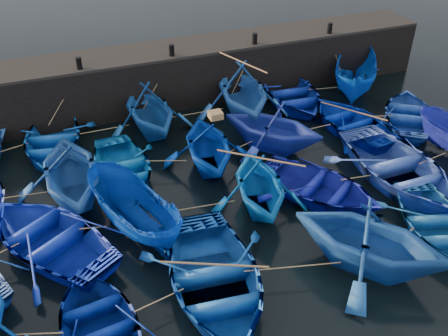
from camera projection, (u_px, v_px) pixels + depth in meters
name	position (u px, v px, depth m)	size (l,w,h in m)	color
ground	(259.00, 238.00, 16.18)	(120.00, 120.00, 0.00)	black
quay_wall	(168.00, 76.00, 23.51)	(26.00, 2.50, 2.50)	black
quay_top	(166.00, 50.00, 22.77)	(26.00, 2.50, 0.12)	black
bollard_1	(79.00, 63.00, 20.72)	(0.24, 0.24, 0.50)	black
bollard_2	(172.00, 50.00, 21.90)	(0.24, 0.24, 0.50)	black
bollard_3	(255.00, 39.00, 23.09)	(0.24, 0.24, 0.50)	black
bollard_4	(330.00, 28.00, 24.27)	(0.24, 0.24, 0.50)	black
boat_1	(51.00, 140.00, 20.22)	(3.38, 4.73, 0.98)	#0A47A6
boat_2	(149.00, 109.00, 21.06)	(3.72, 4.32, 2.27)	#15519C
boat_3	(242.00, 90.00, 22.20)	(4.23, 4.91, 2.58)	blue
boat_4	(291.00, 93.00, 23.67)	(3.61, 5.05, 1.05)	navy
boat_5	(356.00, 75.00, 24.16)	(1.98, 5.25, 2.03)	#043FA5
boat_7	(71.00, 170.00, 17.18)	(4.03, 4.67, 2.46)	#1B4F93
boat_8	(122.00, 168.00, 18.67)	(3.15, 4.40, 0.91)	blue
boat_9	(208.00, 144.00, 18.87)	(3.52, 4.08, 2.15)	#0031A4
boat_10	(273.00, 125.00, 20.00)	(3.60, 4.17, 2.20)	#1E32A2
boat_11	(352.00, 121.00, 21.54)	(3.26, 4.55, 0.94)	#0020A3
boat_12	(409.00, 114.00, 22.11)	(3.20, 4.48, 0.93)	#1A4297
boat_14	(50.00, 236.00, 15.46)	(3.66, 5.12, 1.06)	#0D26B9
boat_15	(133.00, 212.00, 15.90)	(1.68, 4.46, 1.73)	#003090
boat_16	(259.00, 184.00, 16.88)	(3.35, 3.89, 2.05)	blue
boat_17	(319.00, 187.00, 17.65)	(3.28, 4.59, 0.95)	#0E158D
boat_18	(399.00, 168.00, 18.41)	(4.14, 5.79, 1.20)	blue
boat_21	(100.00, 325.00, 12.84)	(3.02, 4.22, 0.88)	navy
boat_22	(214.00, 280.00, 13.96)	(3.89, 5.44, 1.13)	#0E48A2
boat_23	(371.00, 238.00, 14.40)	(4.00, 4.64, 2.44)	#14488F
boat_24	(436.00, 223.00, 16.09)	(3.12, 4.36, 0.90)	#175B95
wooden_crate	(216.00, 115.00, 18.27)	(0.48, 0.45, 0.25)	olive
mooring_ropes	(212.00, 140.00, 19.50)	(17.75, 11.88, 2.10)	tan
loose_oars	(274.00, 136.00, 18.15)	(10.97, 11.52, 1.70)	#99724C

